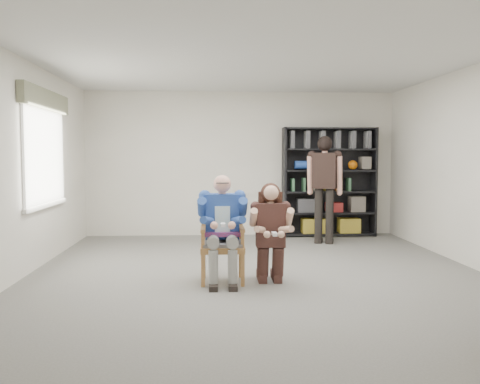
{
  "coord_description": "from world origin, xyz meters",
  "views": [
    {
      "loc": [
        -0.64,
        -6.42,
        1.54
      ],
      "look_at": [
        -0.2,
        0.6,
        1.05
      ],
      "focal_mm": 38.0,
      "sensor_mm": 36.0,
      "label": 1
    }
  ],
  "objects_px": {
    "kneeling_woman": "(271,234)",
    "standing_man": "(324,191)",
    "seated_man": "(222,228)",
    "bookshelf": "(329,182)",
    "armchair": "(222,241)"
  },
  "relations": [
    {
      "from": "seated_man",
      "to": "armchair",
      "type": "bearing_deg",
      "value": 90.51
    },
    {
      "from": "seated_man",
      "to": "kneeling_woman",
      "type": "relative_size",
      "value": 1.09
    },
    {
      "from": "seated_man",
      "to": "bookshelf",
      "type": "height_order",
      "value": "bookshelf"
    },
    {
      "from": "armchair",
      "to": "kneeling_woman",
      "type": "relative_size",
      "value": 0.84
    },
    {
      "from": "standing_man",
      "to": "bookshelf",
      "type": "bearing_deg",
      "value": 92.68
    },
    {
      "from": "kneeling_woman",
      "to": "standing_man",
      "type": "relative_size",
      "value": 0.65
    },
    {
      "from": "seated_man",
      "to": "standing_man",
      "type": "distance_m",
      "value": 3.26
    },
    {
      "from": "kneeling_woman",
      "to": "armchair",
      "type": "bearing_deg",
      "value": 168.82
    },
    {
      "from": "seated_man",
      "to": "bookshelf",
      "type": "distance_m",
      "value": 4.17
    },
    {
      "from": "kneeling_woman",
      "to": "standing_man",
      "type": "xyz_separation_m",
      "value": [
        1.29,
        2.78,
        0.33
      ]
    },
    {
      "from": "armchair",
      "to": "bookshelf",
      "type": "relative_size",
      "value": 0.49
    },
    {
      "from": "armchair",
      "to": "bookshelf",
      "type": "distance_m",
      "value": 4.19
    },
    {
      "from": "seated_man",
      "to": "standing_man",
      "type": "relative_size",
      "value": 0.71
    },
    {
      "from": "seated_man",
      "to": "standing_man",
      "type": "height_order",
      "value": "standing_man"
    },
    {
      "from": "kneeling_woman",
      "to": "standing_man",
      "type": "distance_m",
      "value": 3.08
    }
  ]
}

